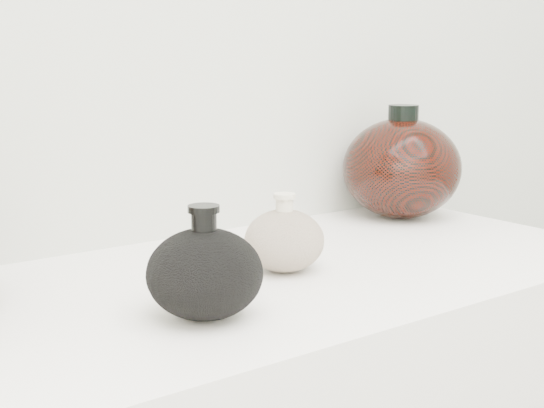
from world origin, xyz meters
TOP-DOWN VIEW (x-y plane):
  - black_gourd_vase at (-0.09, 0.85)m, footprint 0.15×0.15m
  - cream_gourd_vase at (0.10, 0.94)m, footprint 0.11×0.11m
  - right_round_pot at (0.47, 1.09)m, footprint 0.27×0.27m

SIDE VIEW (x-z plane):
  - cream_gourd_vase at x=0.10m, z-range 0.89..1.00m
  - black_gourd_vase at x=-0.09m, z-range 0.89..1.02m
  - right_round_pot at x=0.47m, z-range 0.89..1.09m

